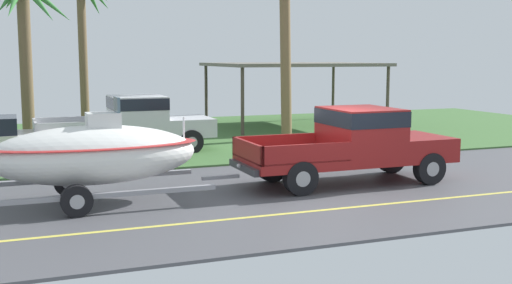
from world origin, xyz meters
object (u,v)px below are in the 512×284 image
pickup_truck_towing (359,141)px  palm_tree_far_left (82,8)px  boat_on_trailer (93,154)px  parked_pickup_background (136,121)px  palm_tree_near_right (24,18)px  carport_awning (294,66)px

pickup_truck_towing → palm_tree_far_left: palm_tree_far_left is taller
boat_on_trailer → parked_pickup_background: (2.22, 6.92, -0.03)m
pickup_truck_towing → palm_tree_far_left: (-5.32, 12.81, 4.02)m
parked_pickup_background → palm_tree_near_right: palm_tree_near_right is taller
pickup_truck_towing → boat_on_trailer: bearing=180.0°
pickup_truck_towing → carport_awning: bearing=73.0°
pickup_truck_towing → carport_awning: (3.74, 12.22, 1.71)m
boat_on_trailer → parked_pickup_background: 7.27m
palm_tree_near_right → palm_tree_far_left: (2.24, 2.48, 0.57)m
boat_on_trailer → parked_pickup_background: size_ratio=0.99×
boat_on_trailer → palm_tree_near_right: 10.92m
carport_awning → boat_on_trailer: bearing=-130.1°
carport_awning → palm_tree_far_left: 9.37m
pickup_truck_towing → boat_on_trailer: size_ratio=0.96×
palm_tree_near_right → carport_awning: bearing=9.5°
boat_on_trailer → palm_tree_far_left: bearing=84.5°
boat_on_trailer → carport_awning: 16.06m
boat_on_trailer → pickup_truck_towing: bearing=0.0°
parked_pickup_background → carport_awning: (8.07, 5.29, 1.70)m
pickup_truck_towing → carport_awning: carport_awning is taller
palm_tree_far_left → parked_pickup_background: bearing=-80.4°
parked_pickup_background → pickup_truck_towing: bearing=-58.0°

